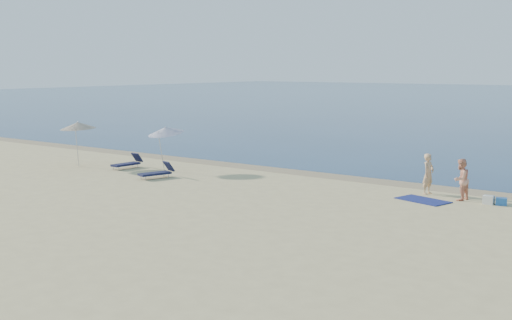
{
  "coord_description": "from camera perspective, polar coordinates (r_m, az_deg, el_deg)",
  "views": [
    {
      "loc": [
        13.91,
        -7.13,
        5.16
      ],
      "look_at": [
        -2.75,
        16.0,
        1.0
      ],
      "focal_mm": 45.0,
      "sensor_mm": 36.0,
      "label": 1
    }
  ],
  "objects": [
    {
      "name": "lounger_left",
      "position": [
        33.44,
        -11.34,
        -0.27
      ],
      "size": [
        0.69,
        1.73,
        0.74
      ],
      "rotation": [
        0.0,
        0.0,
        -0.09
      ],
      "color": "#141737",
      "rests_on": "ground"
    },
    {
      "name": "white_bag",
      "position": [
        25.85,
        19.97,
        -3.34
      ],
      "size": [
        0.4,
        0.34,
        0.33
      ],
      "primitive_type": "cube",
      "rotation": [
        0.0,
        0.0,
        0.03
      ],
      "color": "silver",
      "rests_on": "ground"
    },
    {
      "name": "blue_cooler",
      "position": [
        25.83,
        20.97,
        -3.46
      ],
      "size": [
        0.46,
        0.38,
        0.28
      ],
      "primitive_type": "cube",
      "rotation": [
        0.0,
        0.0,
        0.27
      ],
      "color": "#205CAF",
      "rests_on": "ground"
    },
    {
      "name": "umbrella_far",
      "position": [
        34.52,
        -15.55,
        2.97
      ],
      "size": [
        2.34,
        2.35,
        2.41
      ],
      "rotation": [
        0.0,
        0.0,
        -0.35
      ],
      "color": "silver",
      "rests_on": "ground"
    },
    {
      "name": "umbrella_near",
      "position": [
        32.22,
        -8.04,
        2.62
      ],
      "size": [
        2.09,
        2.12,
        2.36
      ],
      "rotation": [
        0.0,
        0.0,
        -0.18
      ],
      "color": "silver",
      "rests_on": "ground"
    },
    {
      "name": "person_right",
      "position": [
        26.13,
        17.74,
        -1.67
      ],
      "size": [
        0.76,
        0.9,
        1.63
      ],
      "primitive_type": "imported",
      "rotation": [
        0.0,
        0.0,
        -1.77
      ],
      "color": "tan",
      "rests_on": "ground"
    },
    {
      "name": "person_left",
      "position": [
        27.02,
        15.08,
        -1.2
      ],
      "size": [
        0.49,
        0.66,
        1.66
      ],
      "primitive_type": "imported",
      "rotation": [
        0.0,
        0.0,
        1.42
      ],
      "color": "tan",
      "rests_on": "ground"
    },
    {
      "name": "lounger_right",
      "position": [
        30.27,
        -8.78,
        -1.09
      ],
      "size": [
        1.01,
        1.78,
        0.75
      ],
      "rotation": [
        0.0,
        0.0,
        -0.29
      ],
      "color": "#131735",
      "rests_on": "ground"
    },
    {
      "name": "beach_towel",
      "position": [
        25.79,
        14.61,
        -3.48
      ],
      "size": [
        2.19,
        1.59,
        0.03
      ],
      "primitive_type": "cube",
      "rotation": [
        0.0,
        0.0,
        -0.27
      ],
      "color": "#101752",
      "rests_on": "ground"
    },
    {
      "name": "wet_sand_strip",
      "position": [
        30.4,
        7.97,
        -1.55
      ],
      "size": [
        240.0,
        1.6,
        0.0
      ],
      "primitive_type": "cube",
      "color": "#847254",
      "rests_on": "ground"
    }
  ]
}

